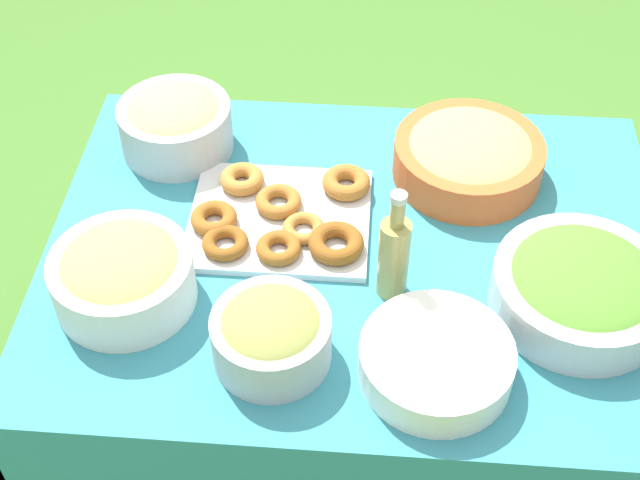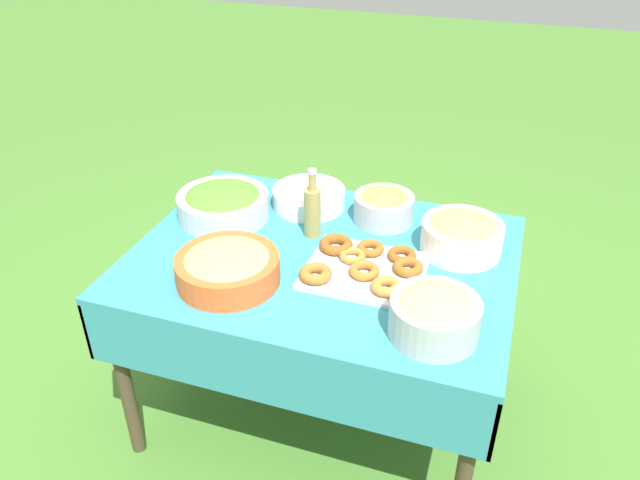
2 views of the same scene
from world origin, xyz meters
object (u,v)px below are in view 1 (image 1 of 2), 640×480
at_px(pasta_bowl, 175,122).
at_px(bread_bowl, 469,156).
at_px(salad_bowl, 581,288).
at_px(fruit_bowl, 122,275).
at_px(plate_stack, 436,361).
at_px(olive_oil_bottle, 394,255).
at_px(olive_bowl, 271,334).
at_px(donut_platter, 282,217).

relative_size(pasta_bowl, bread_bowl, 0.78).
bearing_deg(salad_bowl, fruit_bowl, -177.14).
height_order(plate_stack, bread_bowl, bread_bowl).
xyz_separation_m(olive_oil_bottle, olive_bowl, (-0.21, -0.18, -0.04)).
bearing_deg(pasta_bowl, olive_bowl, -63.77).
relative_size(donut_platter, plate_stack, 1.42).
relative_size(salad_bowl, donut_platter, 0.86).
bearing_deg(fruit_bowl, plate_stack, -12.74).
bearing_deg(fruit_bowl, salad_bowl, 2.86).
bearing_deg(plate_stack, olive_bowl, 176.70).
distance_m(olive_oil_bottle, olive_bowl, 0.28).
distance_m(salad_bowl, olive_oil_bottle, 0.36).
height_order(pasta_bowl, plate_stack, pasta_bowl).
bearing_deg(olive_bowl, fruit_bowl, 158.53).
relative_size(donut_platter, bread_bowl, 1.20).
bearing_deg(olive_bowl, salad_bowl, 15.75).
bearing_deg(olive_oil_bottle, fruit_bowl, -173.25).
distance_m(olive_oil_bottle, bread_bowl, 0.39).
height_order(bread_bowl, fruit_bowl, fruit_bowl).
bearing_deg(olive_oil_bottle, donut_platter, 144.67).
bearing_deg(salad_bowl, olive_oil_bottle, 177.23).
bearing_deg(fruit_bowl, olive_bowl, -21.47).
xyz_separation_m(plate_stack, olive_oil_bottle, (-0.08, 0.19, 0.06)).
xyz_separation_m(bread_bowl, olive_bowl, (-0.37, -0.53, 0.01)).
xyz_separation_m(salad_bowl, olive_bowl, (-0.57, -0.16, 0.01)).
xyz_separation_m(pasta_bowl, plate_stack, (0.58, -0.59, -0.03)).
relative_size(pasta_bowl, fruit_bowl, 0.93).
bearing_deg(olive_bowl, bread_bowl, 54.91).
height_order(pasta_bowl, bread_bowl, pasta_bowl).
xyz_separation_m(fruit_bowl, olive_bowl, (0.30, -0.12, -0.00)).
xyz_separation_m(olive_oil_bottle, bread_bowl, (0.16, 0.35, -0.04)).
relative_size(plate_stack, bread_bowl, 0.85).
height_order(donut_platter, plate_stack, plate_stack).
relative_size(plate_stack, olive_bowl, 1.27).
xyz_separation_m(olive_oil_bottle, fruit_bowl, (-0.51, -0.06, -0.03)).
relative_size(pasta_bowl, olive_bowl, 1.17).
distance_m(pasta_bowl, olive_bowl, 0.64).
relative_size(pasta_bowl, olive_oil_bottle, 0.99).
distance_m(pasta_bowl, fruit_bowl, 0.46).
distance_m(plate_stack, olive_bowl, 0.30).
bearing_deg(bread_bowl, olive_bowl, -125.09).
relative_size(salad_bowl, bread_bowl, 1.03).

